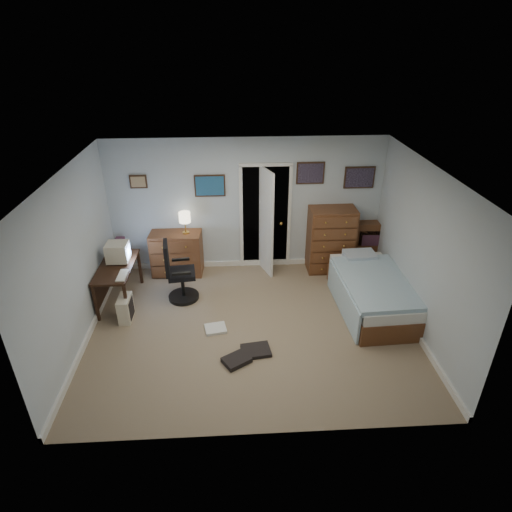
{
  "coord_description": "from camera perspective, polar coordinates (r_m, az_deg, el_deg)",
  "views": [
    {
      "loc": [
        -0.26,
        -5.37,
        4.15
      ],
      "look_at": [
        0.08,
        0.3,
        1.1
      ],
      "focal_mm": 30.0,
      "sensor_mm": 36.0,
      "label": 1
    }
  ],
  "objects": [
    {
      "name": "headboard_bookcase",
      "position": [
        8.59,
        16.3,
        1.72
      ],
      "size": [
        1.01,
        0.31,
        0.9
      ],
      "rotation": [
        0.0,
        0.0,
        -0.06
      ],
      "color": "brown",
      "rests_on": "floor"
    },
    {
      "name": "low_dresser",
      "position": [
        8.13,
        -10.5,
        0.37
      ],
      "size": [
        0.96,
        0.52,
        0.83
      ],
      "primitive_type": "cube",
      "rotation": [
        0.0,
        0.0,
        -0.06
      ],
      "color": "brown",
      "rests_on": "floor"
    },
    {
      "name": "floor",
      "position": [
        6.8,
        -0.51,
        -9.5
      ],
      "size": [
        5.0,
        4.0,
        0.02
      ],
      "primitive_type": "cube",
      "color": "gray",
      "rests_on": "ground"
    },
    {
      "name": "crt_monitor",
      "position": [
        7.45,
        -17.94,
        0.49
      ],
      "size": [
        0.36,
        0.33,
        0.33
      ],
      "rotation": [
        0.0,
        0.0,
        -0.01
      ],
      "color": "beige",
      "rests_on": "computer_desk"
    },
    {
      "name": "media_stack",
      "position": [
        8.3,
        -17.37,
        -0.12
      ],
      "size": [
        0.16,
        0.16,
        0.78
      ],
      "primitive_type": "cube",
      "rotation": [
        0.0,
        0.0,
        -0.04
      ],
      "color": "maroon",
      "rests_on": "floor"
    },
    {
      "name": "wall_posters",
      "position": [
        7.78,
        2.94,
        10.19
      ],
      "size": [
        4.38,
        0.04,
        0.6
      ],
      "color": "#331E11",
      "rests_on": "floor"
    },
    {
      "name": "pc_tower",
      "position": [
        7.14,
        -16.99,
        -6.7
      ],
      "size": [
        0.19,
        0.39,
        0.41
      ],
      "rotation": [
        0.0,
        0.0,
        -0.01
      ],
      "color": "beige",
      "rests_on": "floor"
    },
    {
      "name": "keyboard",
      "position": [
        7.06,
        -17.39,
        -2.49
      ],
      "size": [
        0.14,
        0.37,
        0.02
      ],
      "primitive_type": "cube",
      "rotation": [
        0.0,
        0.0,
        -0.01
      ],
      "color": "beige",
      "rests_on": "computer_desk"
    },
    {
      "name": "computer_desk",
      "position": [
        7.5,
        -18.59,
        -2.27
      ],
      "size": [
        0.56,
        1.19,
        0.69
      ],
      "rotation": [
        0.0,
        0.0,
        -0.01
      ],
      "color": "#311B10",
      "rests_on": "floor"
    },
    {
      "name": "table_lamp",
      "position": [
        7.81,
        -9.49,
        5.02
      ],
      "size": [
        0.22,
        0.22,
        0.4
      ],
      "rotation": [
        0.0,
        0.0,
        -0.06
      ],
      "color": "gold",
      "rests_on": "low_dresser"
    },
    {
      "name": "doorway",
      "position": [
        8.29,
        1.07,
        5.9
      ],
      "size": [
        0.96,
        1.12,
        2.05
      ],
      "color": "black",
      "rests_on": "floor"
    },
    {
      "name": "bed",
      "position": [
        7.31,
        15.1,
        -4.63
      ],
      "size": [
        1.14,
        2.01,
        0.64
      ],
      "rotation": [
        0.0,
        0.0,
        0.05
      ],
      "color": "brown",
      "rests_on": "floor"
    },
    {
      "name": "tall_dresser",
      "position": [
        8.15,
        9.94,
        2.14
      ],
      "size": [
        0.85,
        0.51,
        1.24
      ],
      "primitive_type": "cube",
      "rotation": [
        0.0,
        0.0,
        0.01
      ],
      "color": "brown",
      "rests_on": "floor"
    },
    {
      "name": "floor_clutter",
      "position": [
        6.34,
        -2.25,
        -12.3
      ],
      "size": [
        1.0,
        1.12,
        0.07
      ],
      "rotation": [
        0.0,
        0.0,
        0.23
      ],
      "color": "black",
      "rests_on": "floor"
    },
    {
      "name": "office_chair",
      "position": [
        7.34,
        -10.31,
        -2.86
      ],
      "size": [
        0.58,
        0.58,
        1.08
      ],
      "rotation": [
        0.0,
        0.0,
        0.12
      ],
      "color": "black",
      "rests_on": "floor"
    }
  ]
}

